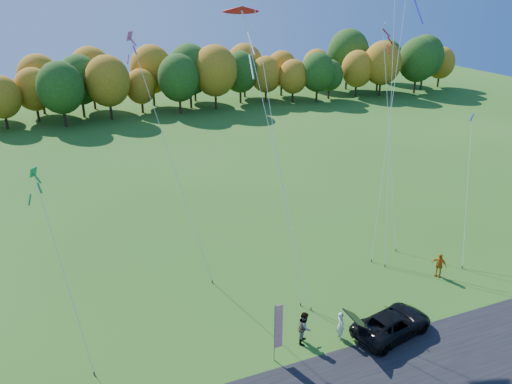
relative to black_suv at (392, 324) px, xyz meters
name	(u,v)px	position (x,y,z in m)	size (l,w,h in m)	color
ground	(297,348)	(-5.55, 0.93, -0.69)	(160.00, 160.00, 0.00)	#225917
tree_line	(132,117)	(-5.55, 55.93, -0.69)	(116.00, 12.00, 10.00)	#1E4711
black_suv	(392,324)	(0.00, 0.00, 0.00)	(2.30, 4.99, 1.39)	black
person_tailgate_a	(340,325)	(-2.93, 0.79, 0.16)	(0.62, 0.41, 1.71)	silver
person_tailgate_b	(305,327)	(-4.93, 1.29, 0.27)	(0.94, 0.73, 1.93)	gray
person_east	(439,265)	(6.66, 3.87, 0.17)	(1.01, 0.42, 1.72)	orange
feather_flag	(278,326)	(-6.94, 0.54, 1.46)	(0.47, 0.07, 3.55)	#999999
kite_delta_blue	(260,43)	(-4.21, 9.55, 14.62)	(3.53, 10.96, 29.64)	#4C3F33
kite_parafoil_orange	(393,43)	(7.33, 12.26, 13.87)	(8.68, 12.82, 29.61)	#4C3F33
kite_delta_red	(272,141)	(-3.68, 8.78, 8.76)	(2.40, 10.31, 18.35)	#4C3F33
kite_parafoil_rainbow	(390,118)	(6.40, 10.48, 8.83)	(7.23, 7.20, 19.30)	#4C3F33
kite_diamond_green	(63,272)	(-16.80, 5.19, 4.40)	(1.80, 4.72, 10.36)	#4C3F33
kite_diamond_white	(389,137)	(6.98, 11.09, 7.19)	(2.32, 7.20, 16.12)	#4C3F33
kite_diamond_pink	(172,162)	(-9.47, 11.71, 7.18)	(3.59, 6.16, 16.08)	#4C3F33
kite_diamond_blue_low	(467,190)	(10.54, 6.23, 4.13)	(3.65, 5.00, 10.02)	#4C3F33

